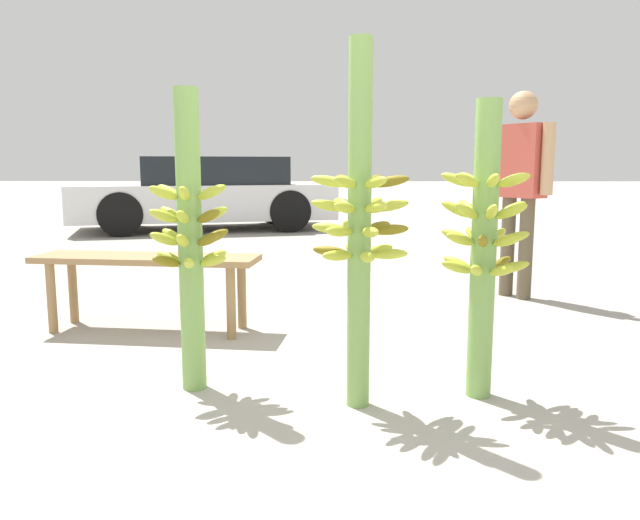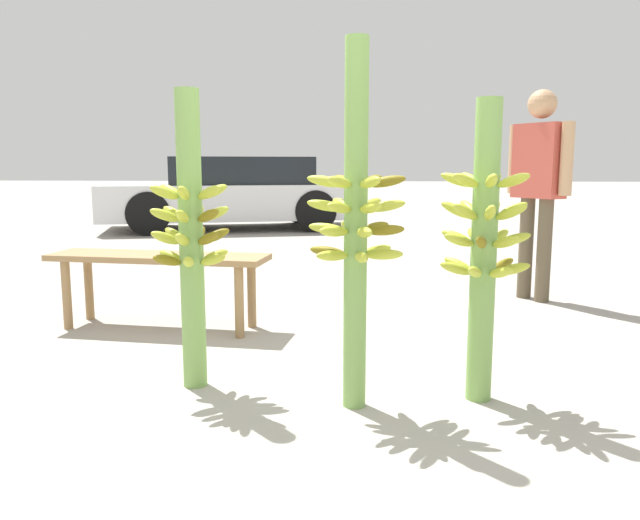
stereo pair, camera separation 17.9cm
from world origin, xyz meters
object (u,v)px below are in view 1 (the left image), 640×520
Objects in this scene: banana_stalk_left at (190,238)px; banana_stalk_center at (359,225)px; banana_stalk_right at (484,243)px; vendor_person at (520,176)px; parked_car at (206,193)px; market_bench at (147,267)px.

banana_stalk_center is (0.81, -0.21, 0.09)m from banana_stalk_left.
banana_stalk_right is (1.41, -0.08, -0.01)m from banana_stalk_left.
banana_stalk_center reaches higher than banana_stalk_right.
vendor_person is 0.37× the size of parked_car.
banana_stalk_left reaches higher than parked_car.
banana_stalk_left is at bearing 165.47° from banana_stalk_center.
banana_stalk_right is at bearing 12.53° from banana_stalk_center.
vendor_person is at bearing -161.81° from parked_car.
market_bench is (-1.96, 1.18, -0.32)m from banana_stalk_right.
banana_stalk_right is 2.30m from market_bench.
banana_stalk_left is at bearing 175.19° from parked_car.
banana_stalk_center is at bearing -179.58° from parked_car.
parked_car is at bearing 105.87° from banana_stalk_center.
vendor_person is 1.12× the size of market_bench.
parked_car reaches higher than market_bench.
vendor_person is 3.08m from market_bench.
banana_stalk_left is 0.96× the size of market_bench.
market_bench is at bearing 148.95° from banana_stalk_right.
banana_stalk_right reaches higher than market_bench.
banana_stalk_left is 1.27m from market_bench.
banana_stalk_center reaches higher than parked_car.
banana_stalk_left is 0.89× the size of banana_stalk_center.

